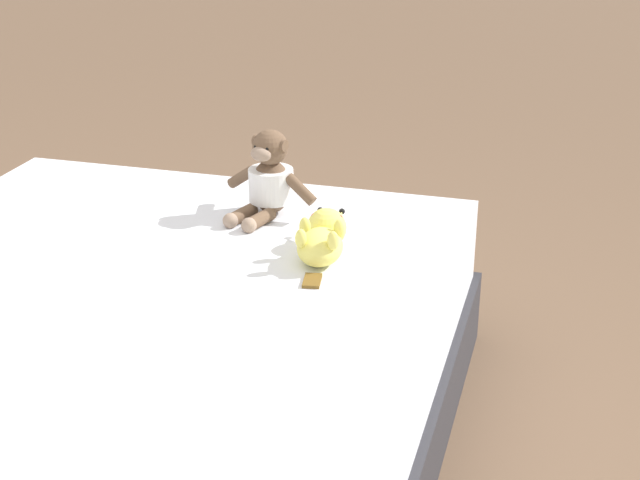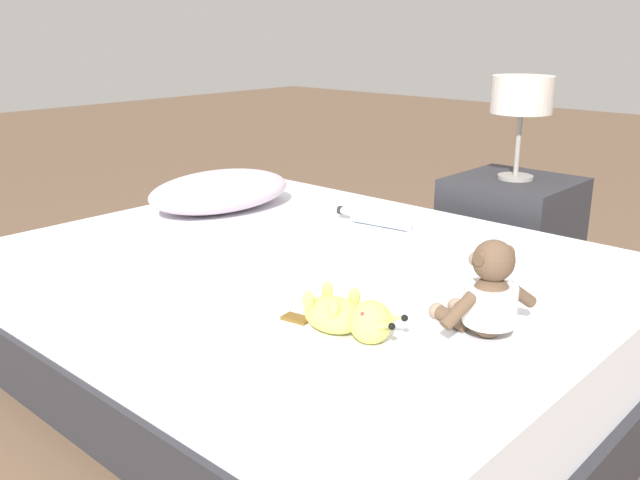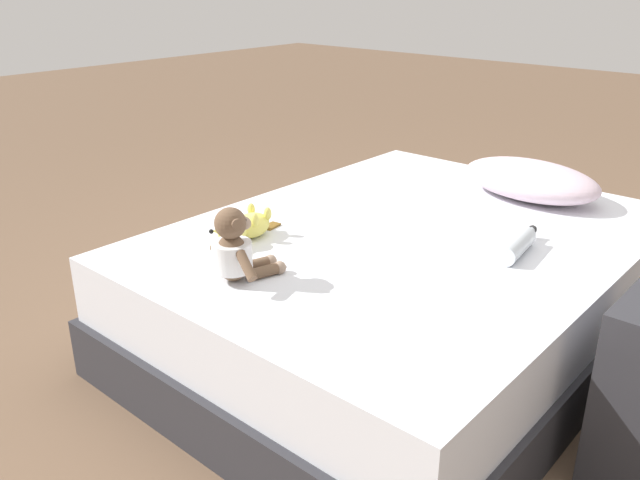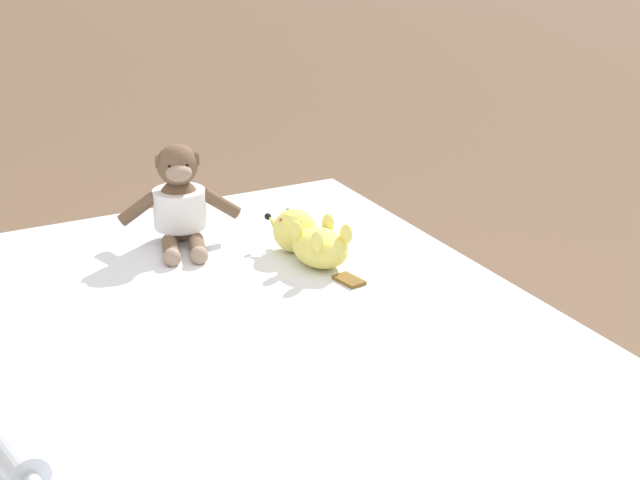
{
  "view_description": "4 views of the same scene",
  "coord_description": "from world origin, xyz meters",
  "px_view_note": "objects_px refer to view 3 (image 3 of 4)",
  "views": [
    {
      "loc": [
        -0.97,
        1.61,
        1.4
      ],
      "look_at": [
        -0.39,
        -0.4,
        0.51
      ],
      "focal_mm": 53.37,
      "sensor_mm": 36.0,
      "label": 1
    },
    {
      "loc": [
        -1.53,
        -1.4,
        1.14
      ],
      "look_at": [
        0.0,
        0.0,
        0.5
      ],
      "focal_mm": 39.29,
      "sensor_mm": 36.0,
      "label": 2
    },
    {
      "loc": [
        1.21,
        -1.87,
        1.32
      ],
      "look_at": [
        -0.08,
        -0.39,
        0.51
      ],
      "focal_mm": 36.81,
      "sensor_mm": 36.0,
      "label": 3
    },
    {
      "loc": [
        0.58,
        1.46,
        1.34
      ],
      "look_at": [
        -0.39,
        -0.4,
        0.51
      ],
      "focal_mm": 57.97,
      "sensor_mm": 36.0,
      "label": 4
    }
  ],
  "objects_px": {
    "plush_yellow_creature": "(243,227)",
    "bed": "(405,288)",
    "pillow": "(530,180)",
    "plush_monkey": "(235,250)",
    "glass_bottle": "(517,245)"
  },
  "relations": [
    {
      "from": "bed",
      "to": "plush_yellow_creature",
      "type": "distance_m",
      "value": 0.65
    },
    {
      "from": "pillow",
      "to": "plush_monkey",
      "type": "bearing_deg",
      "value": -103.62
    },
    {
      "from": "plush_monkey",
      "to": "plush_yellow_creature",
      "type": "distance_m",
      "value": 0.32
    },
    {
      "from": "pillow",
      "to": "glass_bottle",
      "type": "height_order",
      "value": "pillow"
    },
    {
      "from": "glass_bottle",
      "to": "pillow",
      "type": "bearing_deg",
      "value": 111.33
    },
    {
      "from": "bed",
      "to": "plush_yellow_creature",
      "type": "xyz_separation_m",
      "value": [
        -0.39,
        -0.45,
        0.28
      ]
    },
    {
      "from": "pillow",
      "to": "plush_monkey",
      "type": "height_order",
      "value": "plush_monkey"
    },
    {
      "from": "pillow",
      "to": "plush_yellow_creature",
      "type": "distance_m",
      "value": 1.23
    },
    {
      "from": "pillow",
      "to": "glass_bottle",
      "type": "xyz_separation_m",
      "value": [
        0.23,
        -0.6,
        -0.04
      ]
    },
    {
      "from": "glass_bottle",
      "to": "plush_yellow_creature",
      "type": "bearing_deg",
      "value": -146.61
    },
    {
      "from": "bed",
      "to": "plush_monkey",
      "type": "xyz_separation_m",
      "value": [
        -0.17,
        -0.68,
        0.32
      ]
    },
    {
      "from": "plush_yellow_creature",
      "to": "plush_monkey",
      "type": "bearing_deg",
      "value": -46.66
    },
    {
      "from": "plush_monkey",
      "to": "plush_yellow_creature",
      "type": "height_order",
      "value": "plush_monkey"
    },
    {
      "from": "plush_yellow_creature",
      "to": "bed",
      "type": "bearing_deg",
      "value": 48.93
    },
    {
      "from": "pillow",
      "to": "plush_yellow_creature",
      "type": "relative_size",
      "value": 1.89
    }
  ]
}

